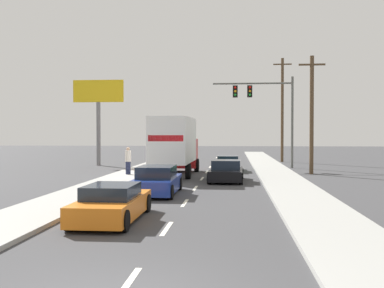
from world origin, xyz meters
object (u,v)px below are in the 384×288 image
(box_truck, at_px, (175,143))
(car_green, at_px, (228,164))
(car_orange, at_px, (112,204))
(utility_pole_far, at_px, (282,109))
(traffic_signal_mast, at_px, (260,101))
(car_black, at_px, (226,172))
(pedestrian_near_corner, at_px, (128,161))
(car_blue, at_px, (157,181))
(roadside_billboard, at_px, (98,104))
(utility_pole_mid, at_px, (312,113))

(box_truck, bearing_deg, car_green, 50.18)
(car_orange, bearing_deg, utility_pole_far, 74.59)
(traffic_signal_mast, bearing_deg, car_green, -126.12)
(car_black, bearing_deg, utility_pole_far, 74.66)
(car_green, xyz_separation_m, traffic_signal_mast, (2.59, 3.55, 4.98))
(box_truck, distance_m, traffic_signal_mast, 10.32)
(traffic_signal_mast, relative_size, pedestrian_near_corner, 4.17)
(car_blue, xyz_separation_m, car_black, (3.10, 6.05, -0.04))
(car_blue, relative_size, traffic_signal_mast, 0.59)
(box_truck, xyz_separation_m, roadside_billboard, (-7.98, 9.15, 3.27))
(car_blue, xyz_separation_m, roadside_billboard, (-8.32, 18.43, 4.83))
(car_blue, relative_size, utility_pole_mid, 0.54)
(car_orange, height_order, pedestrian_near_corner, pedestrian_near_corner)
(car_blue, height_order, roadside_billboard, roadside_billboard)
(box_truck, bearing_deg, car_orange, -90.13)
(car_orange, xyz_separation_m, traffic_signal_mast, (6.07, 23.43, 4.97))
(car_black, bearing_deg, car_blue, -117.11)
(car_black, bearing_deg, utility_pole_mid, 42.42)
(utility_pole_far, bearing_deg, pedestrian_near_corner, -125.21)
(box_truck, xyz_separation_m, utility_pole_mid, (9.23, 2.06, 2.05))
(box_truck, xyz_separation_m, car_orange, (-0.04, -15.75, -1.62))
(utility_pole_far, bearing_deg, car_green, -114.13)
(car_black, distance_m, traffic_signal_mast, 12.26)
(box_truck, relative_size, roadside_billboard, 1.11)
(car_green, relative_size, roadside_billboard, 0.57)
(roadside_billboard, height_order, pedestrian_near_corner, roadside_billboard)
(car_orange, height_order, roadside_billboard, roadside_billboard)
(car_orange, distance_m, utility_pole_far, 33.03)
(car_green, relative_size, pedestrian_near_corner, 2.39)
(car_green, distance_m, car_black, 7.36)
(box_truck, height_order, car_orange, box_truck)
(utility_pole_far, distance_m, roadside_billboard, 17.90)
(car_orange, xyz_separation_m, utility_pole_far, (8.69, 31.52, 4.72))
(car_black, distance_m, roadside_billboard, 17.54)
(car_orange, relative_size, traffic_signal_mast, 0.60)
(box_truck, height_order, car_blue, box_truck)
(car_green, xyz_separation_m, car_black, (0.00, -7.36, 0.02))
(car_black, bearing_deg, pedestrian_near_corner, 159.11)
(car_green, xyz_separation_m, utility_pole_mid, (5.79, -2.07, 3.68))
(traffic_signal_mast, distance_m, pedestrian_near_corner, 13.17)
(car_green, distance_m, traffic_signal_mast, 6.64)
(traffic_signal_mast, xyz_separation_m, pedestrian_near_corner, (-9.05, -8.45, -4.48))
(utility_pole_mid, relative_size, utility_pole_far, 0.80)
(car_black, height_order, traffic_signal_mast, traffic_signal_mast)
(car_green, xyz_separation_m, utility_pole_far, (5.21, 11.64, 4.73))
(box_truck, xyz_separation_m, traffic_signal_mast, (6.03, 7.68, 3.35))
(utility_pole_mid, bearing_deg, roadside_billboard, 157.61)
(utility_pole_mid, relative_size, pedestrian_near_corner, 4.58)
(box_truck, relative_size, car_blue, 1.90)
(utility_pole_mid, bearing_deg, car_black, -137.58)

